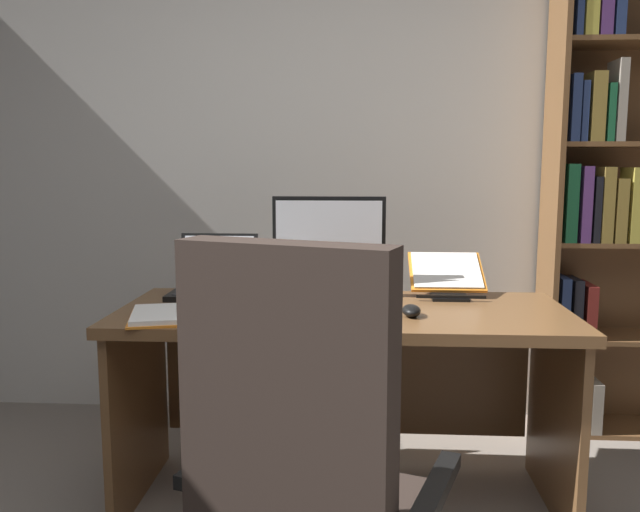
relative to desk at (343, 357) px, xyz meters
The scene contains 12 objects.
wall_back 1.19m from the desk, 77.96° to the left, with size 5.63×0.12×2.60m, color beige.
desk is the anchor object (origin of this frame).
bookshelf 1.53m from the desk, 28.38° to the left, with size 0.85×0.29×2.25m.
office_chair 0.96m from the desk, 93.61° to the right, with size 0.70×0.62×1.10m.
monitor 0.43m from the desk, 114.15° to the left, with size 0.44×0.16×0.39m.
laptop 0.60m from the desk, 164.65° to the left, with size 0.32×0.30×0.23m.
keyboard 0.29m from the desk, 108.57° to the right, with size 0.42×0.15×0.02m, color black.
computer_mouse 0.38m from the desk, 38.14° to the right, with size 0.06×0.10×0.04m, color black.
reading_stand_with_book 0.54m from the desk, 27.17° to the left, with size 0.29×0.29×0.15m.
open_binder 0.58m from the desk, 153.77° to the right, with size 0.54×0.39×0.02m.
notepad 0.34m from the desk, 161.49° to the right, with size 0.15×0.21×0.01m, color white.
pen 0.33m from the desk, 160.02° to the right, with size 0.01×0.01×0.14m, color black.
Camera 1 is at (-0.13, -0.89, 1.26)m, focal length 36.16 mm.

